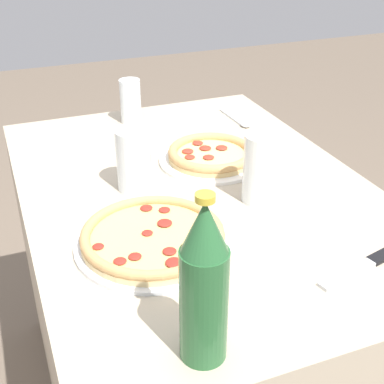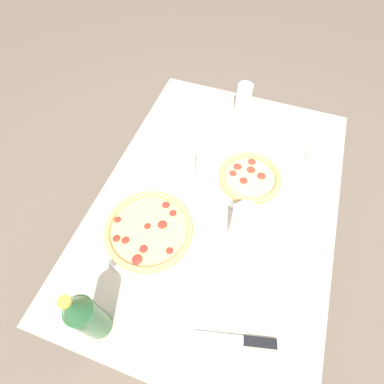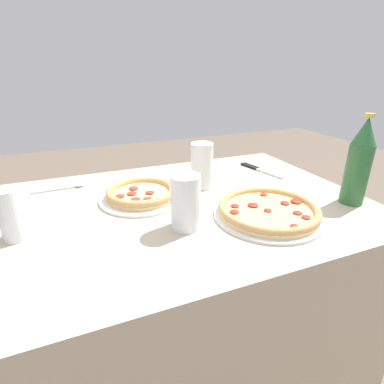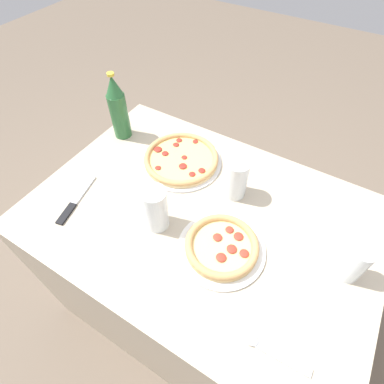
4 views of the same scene
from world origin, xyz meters
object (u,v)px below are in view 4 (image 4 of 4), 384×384
glass_mango_juice (236,180)px  spoon (269,350)px  pizza_veggie (181,159)px  beer_bottle (118,108)px  knife (75,201)px  glass_lemonade (156,210)px  pizza_margherita (222,246)px  glass_cola (355,264)px

glass_mango_juice → spoon: bearing=-54.3°
pizza_veggie → beer_bottle: (-0.30, 0.02, 0.11)m
pizza_veggie → glass_mango_juice: (0.24, -0.03, 0.05)m
pizza_veggie → glass_mango_juice: size_ratio=2.11×
knife → spoon: bearing=-7.1°
glass_mango_juice → glass_lemonade: (-0.15, -0.24, 0.01)m
pizza_veggie → pizza_margherita: size_ratio=1.15×
beer_bottle → knife: size_ratio=1.25×
glass_lemonade → beer_bottle: bearing=142.5°
pizza_veggie → pizza_margherita: pizza_margherita is taller
pizza_margherita → spoon: pizza_margherita is taller
knife → glass_cola: bearing=13.8°
glass_cola → beer_bottle: 0.96m
pizza_veggie → glass_mango_juice: 0.25m
pizza_veggie → spoon: 0.69m
pizza_veggie → glass_mango_juice: bearing=-7.6°
glass_lemonade → glass_mango_juice: bearing=57.8°
knife → pizza_veggie: bearing=59.3°
beer_bottle → spoon: (0.83, -0.46, -0.13)m
pizza_margherita → beer_bottle: (-0.60, 0.27, 0.11)m
pizza_margherita → spoon: (0.23, -0.19, -0.01)m
glass_cola → glass_lemonade: glass_lemonade is taller
pizza_margherita → glass_lemonade: glass_lemonade is taller
beer_bottle → knife: beer_bottle is taller
pizza_veggie → knife: bearing=-120.7°
spoon → glass_cola: bearing=69.2°
glass_cola → glass_lemonade: size_ratio=0.83×
glass_cola → glass_mango_juice: 0.42m
beer_bottle → glass_cola: bearing=-9.4°
pizza_veggie → glass_lemonade: bearing=-72.9°
beer_bottle → glass_mango_juice: bearing=-5.2°
glass_mango_juice → knife: bearing=-144.6°
pizza_margherita → glass_lemonade: 0.23m
knife → glass_lemonade: bearing=14.1°
pizza_margherita → glass_mango_juice: glass_mango_juice is taller
beer_bottle → pizza_margherita: bearing=-24.2°
glass_cola → beer_bottle: (-0.95, 0.16, 0.07)m
glass_lemonade → beer_bottle: size_ratio=0.58×
glass_cola → beer_bottle: size_ratio=0.48×
pizza_margherita → glass_mango_juice: 0.24m
glass_lemonade → pizza_margherita: bearing=5.6°
pizza_veggie → beer_bottle: size_ratio=1.13×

